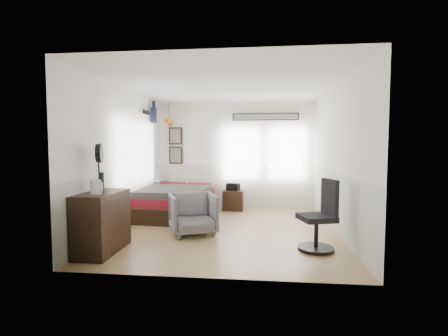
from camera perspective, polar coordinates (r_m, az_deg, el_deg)
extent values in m
cube|color=tan|center=(6.24, 0.54, -10.90)|extent=(4.00, 4.50, 0.01)
cube|color=white|center=(8.28, 2.03, 2.23)|extent=(4.00, 0.02, 2.70)
cube|color=white|center=(3.80, -2.68, 0.33)|extent=(4.00, 0.02, 2.70)
cube|color=white|center=(6.54, -17.19, 1.63)|extent=(0.02, 4.50, 2.70)
cube|color=white|center=(6.18, 19.36, 1.47)|extent=(0.02, 4.50, 2.70)
cube|color=white|center=(6.13, 0.56, 14.34)|extent=(4.00, 4.50, 0.02)
cube|color=beige|center=(8.33, 2.01, -3.28)|extent=(4.00, 0.01, 1.10)
cube|color=beige|center=(6.61, -16.99, -5.31)|extent=(0.01, 4.50, 1.10)
cube|color=beige|center=(6.25, 19.13, -5.87)|extent=(0.01, 4.50, 1.10)
cube|color=silver|center=(7.03, -15.15, 2.63)|extent=(0.03, 2.20, 1.35)
cube|color=silver|center=(8.23, 3.05, 2.57)|extent=(0.95, 0.03, 1.30)
cube|color=silver|center=(8.25, 11.07, 2.50)|extent=(0.95, 0.03, 1.30)
cube|color=black|center=(8.49, -8.49, 2.23)|extent=(0.35, 0.03, 0.45)
cube|color=black|center=(8.49, -8.52, 5.61)|extent=(0.35, 0.03, 0.45)
cube|color=#7F7259|center=(8.48, -8.52, 2.23)|extent=(0.27, 0.01, 0.37)
cube|color=#7F7259|center=(8.48, -8.55, 5.61)|extent=(0.27, 0.01, 0.37)
cube|color=black|center=(8.25, 7.29, 8.94)|extent=(1.65, 0.03, 0.18)
cube|color=gray|center=(8.24, 7.30, 8.95)|extent=(1.58, 0.01, 0.13)
cube|color=white|center=(7.63, -13.66, 9.51)|extent=(0.02, 0.48, 0.14)
sphere|color=red|center=(8.28, -9.68, 7.93)|extent=(0.20, 0.20, 0.20)
cube|color=black|center=(7.53, -8.57, -7.04)|extent=(1.59, 2.16, 0.33)
cube|color=maroon|center=(7.49, -8.59, -5.11)|extent=(1.54, 2.12, 0.19)
cube|color=#393532|center=(7.25, -9.06, -4.09)|extent=(1.61, 1.62, 0.14)
cube|color=maroon|center=(8.34, -9.44, -3.06)|extent=(0.59, 0.39, 0.14)
cube|color=maroon|center=(8.19, -4.84, -3.15)|extent=(0.59, 0.39, 0.14)
cube|color=black|center=(5.23, -20.65, -8.90)|extent=(0.48, 1.00, 0.90)
imported|color=slate|center=(5.93, -5.49, -8.02)|extent=(1.03, 1.04, 0.73)
cube|color=black|center=(8.06, 1.62, -5.71)|extent=(0.50, 0.40, 0.49)
cylinder|color=black|center=(5.28, 15.85, -13.47)|extent=(0.54, 0.54, 0.05)
cylinder|color=black|center=(5.21, 15.90, -10.99)|extent=(0.06, 0.06, 0.42)
cube|color=black|center=(5.15, 15.95, -8.41)|extent=(0.60, 0.60, 0.08)
cube|color=black|center=(5.19, 18.08, -4.84)|extent=(0.19, 0.44, 0.54)
cylinder|color=silver|center=(4.96, -21.62, -3.16)|extent=(0.15, 0.15, 0.20)
cube|color=silver|center=(4.91, -20.68, -3.07)|extent=(0.02, 0.02, 0.12)
cylinder|color=black|center=(5.30, -20.70, -2.24)|extent=(0.07, 0.07, 0.29)
cylinder|color=black|center=(5.22, -21.13, -0.84)|extent=(0.02, 0.02, 0.56)
cylinder|color=black|center=(5.21, -21.21, 2.44)|extent=(0.14, 0.28, 0.28)
cylinder|color=black|center=(5.19, -20.84, 2.44)|extent=(0.11, 0.29, 0.30)
cube|color=black|center=(8.01, 1.62, -3.34)|extent=(0.35, 0.29, 0.18)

